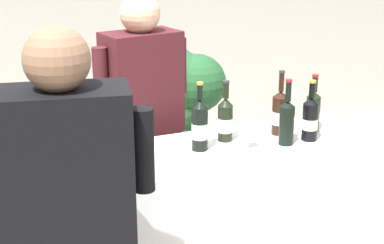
{
  "coord_description": "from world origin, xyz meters",
  "views": [
    {
      "loc": [
        -0.98,
        -2.4,
        1.98
      ],
      "look_at": [
        0.05,
        0.0,
        1.1
      ],
      "focal_mm": 53.88,
      "sensor_mm": 36.0,
      "label": 1
    }
  ],
  "objects": [
    {
      "name": "wine_bottle_2",
      "position": [
        -0.26,
        0.05,
        1.07
      ],
      "size": [
        0.08,
        0.08,
        0.33
      ],
      "color": "black",
      "rests_on": "counter"
    },
    {
      "name": "wine_bottle_0",
      "position": [
        0.58,
        0.05,
        1.07
      ],
      "size": [
        0.08,
        0.08,
        0.34
      ],
      "color": "black",
      "rests_on": "counter"
    },
    {
      "name": "potted_shrub",
      "position": [
        0.53,
        1.29,
        0.8
      ],
      "size": [
        0.55,
        0.57,
        1.17
      ],
      "color": "brown",
      "rests_on": "ground_plane"
    },
    {
      "name": "wine_bottle_7",
      "position": [
        -0.36,
        -0.06,
        1.06
      ],
      "size": [
        0.08,
        0.08,
        0.31
      ],
      "color": "black",
      "rests_on": "counter"
    },
    {
      "name": "wall_back",
      "position": [
        0.0,
        2.6,
        1.4
      ],
      "size": [
        8.0,
        0.1,
        2.8
      ],
      "primitive_type": "cube",
      "color": "beige",
      "rests_on": "ground_plane"
    },
    {
      "name": "wine_bottle_1",
      "position": [
        0.67,
        -0.09,
        1.07
      ],
      "size": [
        0.08,
        0.08,
        0.31
      ],
      "color": "black",
      "rests_on": "counter"
    },
    {
      "name": "wine_bottle_5",
      "position": [
        -0.62,
        -0.15,
        1.07
      ],
      "size": [
        0.08,
        0.08,
        0.33
      ],
      "color": "black",
      "rests_on": "counter"
    },
    {
      "name": "wine_bottle_8",
      "position": [
        0.27,
        0.07,
        1.06
      ],
      "size": [
        0.08,
        0.08,
        0.32
      ],
      "color": "black",
      "rests_on": "counter"
    },
    {
      "name": "wine_bottle_3",
      "position": [
        0.1,
        0.01,
        1.08
      ],
      "size": [
        0.08,
        0.08,
        0.34
      ],
      "color": "black",
      "rests_on": "counter"
    },
    {
      "name": "counter",
      "position": [
        0.0,
        0.0,
        0.48
      ],
      "size": [
        2.12,
        0.54,
        0.95
      ],
      "primitive_type": "cube",
      "color": "white",
      "rests_on": "ground_plane"
    },
    {
      "name": "wine_bottle_6",
      "position": [
        0.52,
        -0.1,
        1.07
      ],
      "size": [
        0.07,
        0.07,
        0.34
      ],
      "color": "black",
      "rests_on": "counter"
    },
    {
      "name": "wine_glass",
      "position": [
        0.31,
        -0.08,
        1.08
      ],
      "size": [
        0.07,
        0.07,
        0.19
      ],
      "color": "silver",
      "rests_on": "counter"
    },
    {
      "name": "wine_bottle_4",
      "position": [
        0.77,
        0.03,
        1.07
      ],
      "size": [
        0.08,
        0.08,
        0.31
      ],
      "color": "black",
      "rests_on": "counter"
    },
    {
      "name": "person_server",
      "position": [
        -0.02,
        0.53,
        0.82
      ],
      "size": [
        0.56,
        0.31,
        1.66
      ],
      "color": "black",
      "rests_on": "ground_plane"
    }
  ]
}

